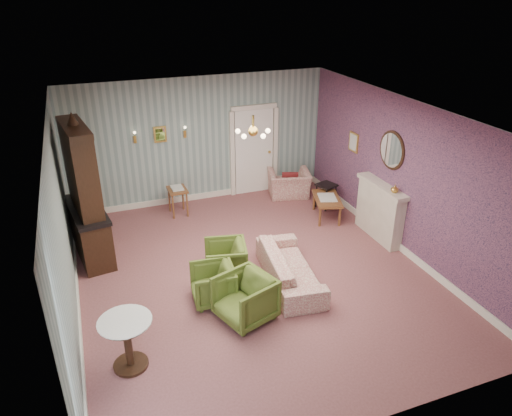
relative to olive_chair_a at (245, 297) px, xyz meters
name	(u,v)px	position (x,y,z in m)	size (l,w,h in m)	color
floor	(253,274)	(0.55, 1.12, -0.40)	(7.00, 7.00, 0.00)	#884F50
ceiling	(253,115)	(0.55, 1.12, 2.50)	(7.00, 7.00, 0.00)	white
wall_back	(200,140)	(0.55, 4.62, 1.05)	(6.00, 6.00, 0.00)	slate
wall_front	(368,331)	(0.55, -2.38, 1.05)	(6.00, 6.00, 0.00)	slate
wall_left	(63,231)	(-2.45, 1.12, 1.05)	(7.00, 7.00, 0.00)	slate
wall_right	(403,177)	(3.55, 1.12, 1.05)	(7.00, 7.00, 0.00)	slate
wall_right_floral	(403,177)	(3.54, 1.12, 1.05)	(7.00, 7.00, 0.00)	#AD5670
door	(254,150)	(1.85, 4.58, 0.68)	(1.12, 0.12, 2.16)	white
olive_chair_a	(245,297)	(0.00, 0.00, 0.00)	(0.78, 0.73, 0.81)	#4F6322
olive_chair_b	(213,282)	(-0.34, 0.62, -0.06)	(0.68, 0.63, 0.70)	#4F6322
olive_chair_c	(225,258)	(0.07, 1.23, -0.04)	(0.71, 0.66, 0.73)	#4F6322
sofa_chintz	(290,262)	(1.06, 0.68, -0.02)	(1.95, 0.57, 0.76)	#993D43
wingback_chair	(289,180)	(2.55, 4.02, 0.02)	(0.96, 0.63, 0.84)	#993D43
dresser	(83,190)	(-2.10, 2.82, 0.96)	(0.57, 1.64, 2.73)	black
fireplace	(380,211)	(3.41, 1.52, 0.18)	(0.30, 1.40, 1.16)	beige
mantel_vase	(395,189)	(3.39, 1.12, 0.83)	(0.15, 0.15, 0.15)	gold
oval_mirror	(392,150)	(3.51, 1.52, 1.45)	(0.04, 0.76, 0.84)	white
framed_print	(354,142)	(3.52, 2.87, 1.20)	(0.04, 0.34, 0.42)	gold
coffee_table	(327,207)	(2.84, 2.66, -0.16)	(0.53, 0.95, 0.49)	brown
side_table_black	(326,196)	(3.07, 3.12, -0.11)	(0.39, 0.39, 0.58)	black
pedestal_table	(128,343)	(-1.82, -0.41, -0.01)	(0.72, 0.72, 0.78)	black
nesting_table	(178,200)	(-0.18, 3.99, -0.07)	(0.40, 0.51, 0.67)	brown
gilt_mirror_back	(160,135)	(-0.35, 4.58, 1.30)	(0.28, 0.06, 0.36)	gold
sconce_left	(135,137)	(-0.90, 4.56, 1.30)	(0.16, 0.12, 0.30)	gold
sconce_right	(185,132)	(0.20, 4.56, 1.30)	(0.16, 0.12, 0.30)	gold
chandelier	(253,132)	(0.55, 1.12, 2.23)	(0.56, 0.56, 0.36)	gold
burgundy_cushion	(290,180)	(2.50, 3.87, 0.08)	(0.38, 0.10, 0.38)	maroon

